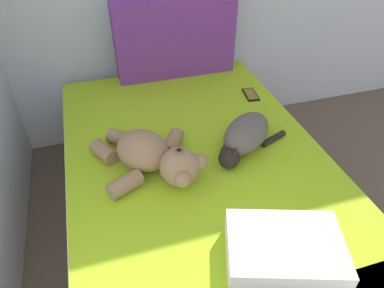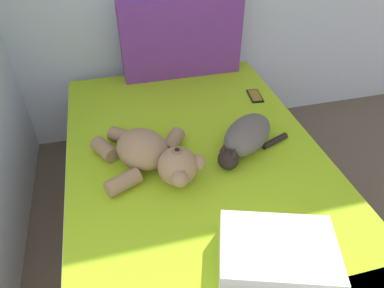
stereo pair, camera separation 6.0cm
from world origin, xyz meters
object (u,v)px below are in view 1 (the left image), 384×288
patterned_cushion (175,38)px  cell_phone (251,94)px  cat (245,136)px  teddy_bear (153,156)px  throw_pillow (284,251)px  bed (200,202)px

patterned_cushion → cell_phone: 0.60m
patterned_cushion → cat: 0.90m
cat → teddy_bear: teddy_bear is taller
cell_phone → throw_pillow: throw_pillow is taller
cell_phone → patterned_cushion: bearing=131.4°
bed → patterned_cushion: 1.07m
patterned_cushion → throw_pillow: size_ratio=1.93×
bed → patterned_cushion: (0.12, 0.93, 0.52)m
patterned_cushion → cell_phone: size_ratio=4.97×
bed → patterned_cushion: patterned_cushion is taller
cat → bed: bearing=-167.6°
patterned_cushion → cat: patterned_cushion is taller
throw_pillow → bed: bearing=101.5°
bed → throw_pillow: (0.12, -0.59, 0.33)m
patterned_cushion → teddy_bear: (-0.35, -0.91, -0.17)m
teddy_bear → throw_pillow: (0.34, -0.61, -0.03)m
cat → patterned_cushion: bearing=97.9°
bed → cell_phone: bearing=46.3°
bed → cat: cat is taller
teddy_bear → throw_pillow: 0.70m
cell_phone → bed: bearing=-133.7°
cell_phone → throw_pillow: bearing=-108.7°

